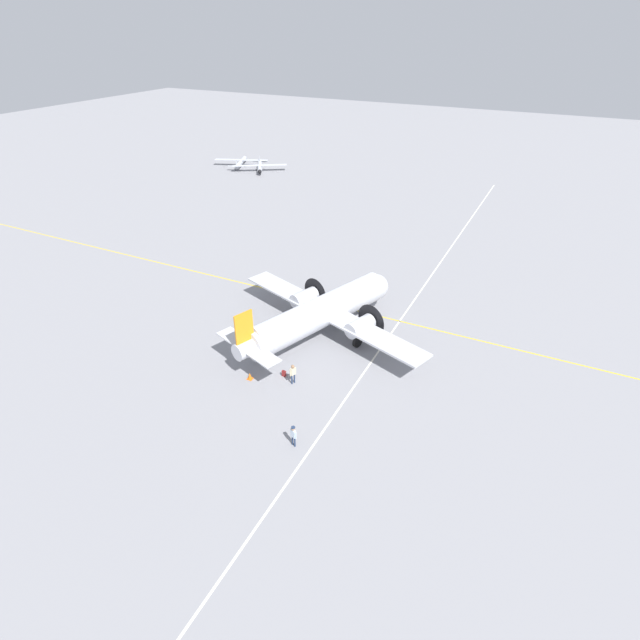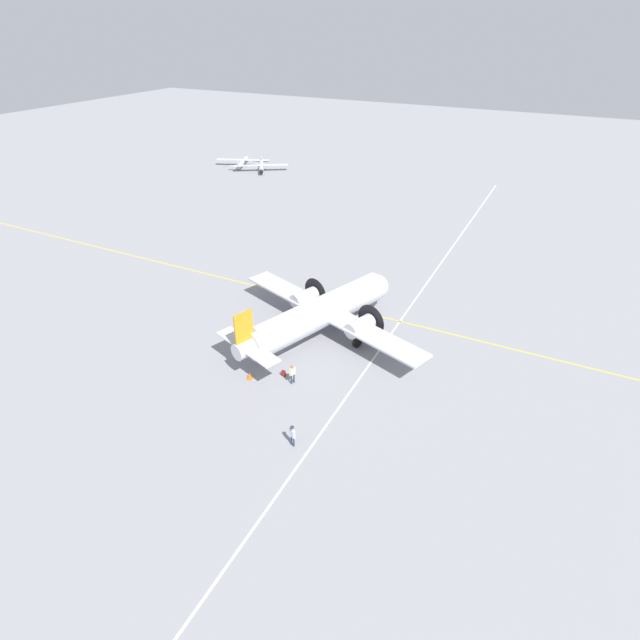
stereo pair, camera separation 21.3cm
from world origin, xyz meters
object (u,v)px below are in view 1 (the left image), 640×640
airliner_main (323,311)px  crew_foreground (293,434)px  passenger_boarding (293,372)px  traffic_cone (250,376)px  light_aircraft_distant (241,162)px  suitcase_near_door (284,374)px  light_aircraft_taxiing (260,167)px

airliner_main → crew_foreground: size_ratio=12.32×
passenger_boarding → traffic_cone: 3.86m
light_aircraft_distant → passenger_boarding: bearing=-163.9°
crew_foreground → suitcase_near_door: bearing=144.0°
passenger_boarding → traffic_cone: passenger_boarding is taller
airliner_main → light_aircraft_distant: size_ratio=2.04×
light_aircraft_taxiing → crew_foreground: bearing=2.1°
airliner_main → crew_foreground: (-4.63, 14.26, -1.51)m
airliner_main → suitcase_near_door: bearing=-161.0°
crew_foreground → suitcase_near_door: size_ratio=2.96×
crew_foreground → suitcase_near_door: crew_foreground is taller
light_aircraft_distant → airliner_main: bearing=-160.4°
crew_foreground → light_aircraft_taxiing: light_aircraft_taxiing is taller
light_aircraft_taxiing → traffic_cone: size_ratio=15.51×
crew_foreground → passenger_boarding: (3.52, -6.25, 0.03)m
light_aircraft_distant → light_aircraft_taxiing: bearing=-128.3°
passenger_boarding → suitcase_near_door: (1.18, -0.48, -0.86)m
airliner_main → light_aircraft_taxiing: size_ratio=2.25×
airliner_main → suitcase_near_door: 7.88m
light_aircraft_distant → traffic_cone: (-41.25, 59.46, -0.56)m
airliner_main → light_aircraft_distant: (43.73, -50.32, -1.76)m
passenger_boarding → light_aircraft_taxiing: 68.88m
passenger_boarding → suitcase_near_door: passenger_boarding is taller
crew_foreground → light_aircraft_distant: light_aircraft_distant is taller
suitcase_near_door → traffic_cone: (2.41, 1.62, 0.01)m
crew_foreground → passenger_boarding: size_ratio=0.95×
light_aircraft_distant → light_aircraft_taxiing: 5.87m
light_aircraft_taxiing → traffic_cone: (-35.64, 57.76, -0.55)m
light_aircraft_distant → traffic_cone: size_ratio=17.11×
light_aircraft_taxiing → traffic_cone: 67.88m
passenger_boarding → traffic_cone: (3.59, 1.14, -0.85)m
airliner_main → traffic_cone: (2.48, 9.15, -2.33)m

